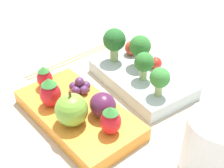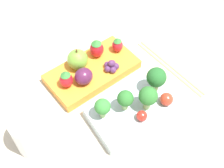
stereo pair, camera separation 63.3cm
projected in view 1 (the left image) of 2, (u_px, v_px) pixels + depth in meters
ground_plane at (115, 103)px, 0.52m from camera, size 4.00×4.00×0.00m
bento_box_savoury at (141, 79)px, 0.56m from camera, size 0.20×0.13×0.02m
bento_box_fruit at (78, 114)px, 0.48m from camera, size 0.21×0.12×0.02m
broccoli_floret_0 at (144, 63)px, 0.52m from camera, size 0.03×0.03×0.05m
broccoli_floret_1 at (140, 47)px, 0.55m from camera, size 0.04×0.04×0.06m
broccoli_floret_2 at (114, 41)px, 0.56m from camera, size 0.04×0.04×0.06m
broccoli_floret_3 at (160, 79)px, 0.48m from camera, size 0.03×0.03×0.05m
cherry_tomato_0 at (157, 64)px, 0.55m from camera, size 0.02×0.02×0.02m
cherry_tomato_1 at (132, 48)px, 0.60m from camera, size 0.03×0.03×0.03m
apple at (71, 110)px, 0.43m from camera, size 0.05×0.05×0.06m
strawberry_0 at (111, 120)px, 0.42m from camera, size 0.03×0.03×0.04m
strawberry_1 at (44, 77)px, 0.51m from camera, size 0.03×0.03×0.04m
strawberry_2 at (50, 92)px, 0.47m from camera, size 0.03×0.03×0.05m
plum at (103, 105)px, 0.45m from camera, size 0.04×0.04×0.04m
grape_cluster at (80, 86)px, 0.50m from camera, size 0.03×0.04×0.03m
drinking_cup at (214, 147)px, 0.38m from camera, size 0.08×0.08×0.09m
chopsticks_pair at (73, 58)px, 0.63m from camera, size 0.02×0.21×0.01m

